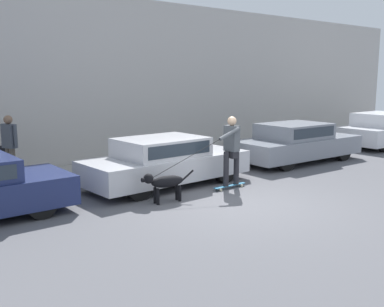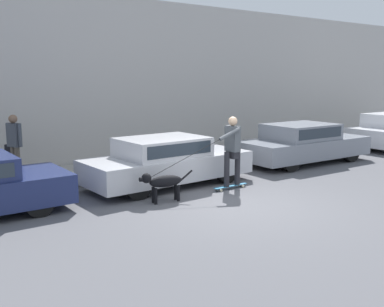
{
  "view_description": "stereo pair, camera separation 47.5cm",
  "coord_description": "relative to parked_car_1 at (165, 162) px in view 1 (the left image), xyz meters",
  "views": [
    {
      "loc": [
        -6.69,
        -6.86,
        2.74
      ],
      "look_at": [
        -0.17,
        1.38,
        0.95
      ],
      "focal_mm": 42.0,
      "sensor_mm": 36.0,
      "label": 1
    },
    {
      "loc": [
        -6.31,
        -7.14,
        2.74
      ],
      "look_at": [
        -0.17,
        1.38,
        0.95
      ],
      "focal_mm": 42.0,
      "sensor_mm": 36.0,
      "label": 2
    }
  ],
  "objects": [
    {
      "name": "skateboarder",
      "position": [
        1.09,
        -1.27,
        0.43
      ],
      "size": [
        2.88,
        0.56,
        1.8
      ],
      "rotation": [
        0.0,
        0.0,
        3.15
      ],
      "color": "beige",
      "rests_on": "ground_plane"
    },
    {
      "name": "ground_plane",
      "position": [
        0.26,
        -2.36,
        -0.61
      ],
      "size": [
        36.0,
        36.0,
        0.0
      ],
      "primitive_type": "plane",
      "color": "#545459"
    },
    {
      "name": "parked_car_2",
      "position": [
        5.21,
        0.0,
        0.01
      ],
      "size": [
        4.57,
        1.9,
        1.27
      ],
      "rotation": [
        0.0,
        0.0,
        -0.03
      ],
      "color": "black",
      "rests_on": "ground_plane"
    },
    {
      "name": "dog",
      "position": [
        -0.94,
        -1.31,
        -0.15
      ],
      "size": [
        1.28,
        0.37,
        0.7
      ],
      "rotation": [
        0.0,
        0.0,
        3.01
      ],
      "color": "black",
      "rests_on": "ground_plane"
    },
    {
      "name": "parked_car_3",
      "position": [
        10.57,
        0.0,
        0.04
      ],
      "size": [
        4.05,
        1.82,
        1.35
      ],
      "rotation": [
        0.0,
        0.0,
        -0.0
      ],
      "color": "black",
      "rests_on": "ground_plane"
    },
    {
      "name": "fire_hydrant",
      "position": [
        2.82,
        0.79,
        -0.2
      ],
      "size": [
        0.18,
        0.18,
        0.78
      ],
      "color": "#4C5156",
      "rests_on": "ground_plane"
    },
    {
      "name": "pedestrian_with_bag",
      "position": [
        -3.06,
        2.58,
        0.45
      ],
      "size": [
        0.35,
        0.62,
        1.68
      ],
      "rotation": [
        0.0,
        0.0,
        0.38
      ],
      "color": "brown",
      "rests_on": "sidewalk_curb"
    },
    {
      "name": "back_wall",
      "position": [
        0.26,
        3.75,
        2.01
      ],
      "size": [
        32.0,
        0.3,
        5.23
      ],
      "color": "#B2ADA8",
      "rests_on": "ground_plane"
    },
    {
      "name": "parked_car_1",
      "position": [
        0.0,
        0.0,
        0.0
      ],
      "size": [
        4.43,
        1.88,
        1.24
      ],
      "rotation": [
        0.0,
        0.0,
        0.04
      ],
      "color": "black",
      "rests_on": "ground_plane"
    },
    {
      "name": "sidewalk_curb",
      "position": [
        0.26,
        2.31,
        -0.55
      ],
      "size": [
        30.0,
        2.54,
        0.11
      ],
      "color": "gray",
      "rests_on": "ground_plane"
    }
  ]
}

